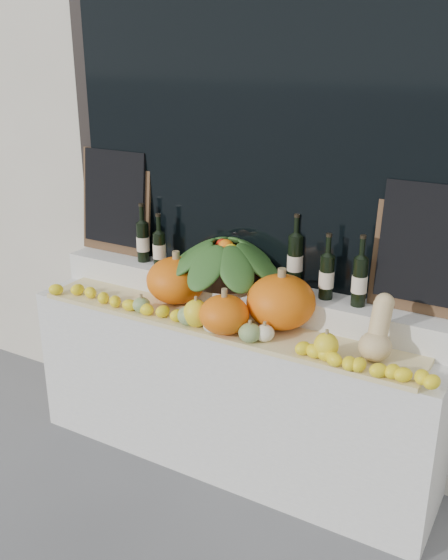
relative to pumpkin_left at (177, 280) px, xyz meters
The scene contains 18 objects.
storefront_facade 1.46m from the pumpkin_left, 64.91° to the left, with size 7.00×0.94×4.50m.
display_sill 0.68m from the pumpkin_left, ahead, with size 2.30×0.55×0.88m, color silver.
rear_tier 0.38m from the pumpkin_left, 24.54° to the left, with size 2.30×0.25×0.16m, color silver.
straw_bedding 0.39m from the pumpkin_left, 19.46° to the right, with size 2.10×0.32×0.03m, color tan.
pumpkin_left is the anchor object (origin of this frame).
pumpkin_right 0.63m from the pumpkin_left, ahead, with size 0.35×0.35×0.27m, color orange.
pumpkin_center 0.47m from the pumpkin_left, 26.56° to the right, with size 0.25×0.25×0.19m, color orange.
butternut_squash 1.16m from the pumpkin_left, ahead, with size 0.15×0.21×0.29m.
decorative_gourds 0.49m from the pumpkin_left, 26.85° to the right, with size 1.14×0.15×0.17m.
lemon_heap 0.42m from the pumpkin_left, 34.10° to the right, with size 2.20×0.16×0.06m, color yellow, non-canonical shape.
produce_bowl 0.29m from the pumpkin_left, 31.30° to the left, with size 0.70×0.70×0.23m.
wine_bottle_far_left 0.39m from the pumpkin_left, 155.92° to the left, with size 0.08×0.08×0.35m.
wine_bottle_near_left 0.27m from the pumpkin_left, 146.91° to the left, with size 0.08×0.08×0.31m.
wine_bottle_tall 0.66m from the pumpkin_left, 21.04° to the left, with size 0.08×0.08×0.39m.
wine_bottle_near_right 0.83m from the pumpkin_left, 10.28° to the left, with size 0.08×0.08×0.34m.
wine_bottle_far_right 1.00m from the pumpkin_left, ahead, with size 0.08×0.08×0.36m.
chalkboard_left 0.70m from the pumpkin_left, 159.42° to the left, with size 0.50×0.10×0.62m.
chalkboard_right 1.32m from the pumpkin_left, ahead, with size 0.50×0.10×0.62m.
Camera 1 is at (1.48, -1.11, 2.25)m, focal length 40.00 mm.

